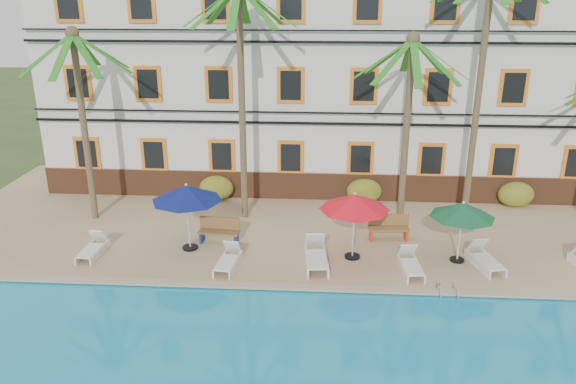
# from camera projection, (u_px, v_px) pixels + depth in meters

# --- Properties ---
(ground) EXTENTS (100.00, 100.00, 0.00)m
(ground) POSITION_uv_depth(u_px,v_px,m) (323.00, 282.00, 18.33)
(ground) COLOR #384C23
(ground) RESTS_ON ground
(pool_deck) EXTENTS (30.00, 12.00, 0.25)m
(pool_deck) POSITION_uv_depth(u_px,v_px,m) (324.00, 219.00, 22.97)
(pool_deck) COLOR tan
(pool_deck) RESTS_ON ground
(pool_coping) EXTENTS (30.00, 0.35, 0.06)m
(pool_coping) POSITION_uv_depth(u_px,v_px,m) (323.00, 288.00, 17.39)
(pool_coping) COLOR tan
(pool_coping) RESTS_ON pool_deck
(hotel_building) EXTENTS (25.40, 6.44, 10.22)m
(hotel_building) POSITION_uv_depth(u_px,v_px,m) (327.00, 72.00, 25.84)
(hotel_building) COLOR silver
(hotel_building) RESTS_ON pool_deck
(palm_a) EXTENTS (4.13, 4.13, 7.50)m
(palm_a) POSITION_uv_depth(u_px,v_px,m) (81.00, 99.00, 21.13)
(palm_a) COLOR brown
(palm_a) RESTS_ON pool_deck
(palm_b) EXTENTS (4.13, 4.13, 9.13)m
(palm_b) POSITION_uv_depth(u_px,v_px,m) (241.00, 74.00, 20.91)
(palm_b) COLOR brown
(palm_b) RESTS_ON pool_deck
(palm_c) EXTENTS (4.13, 4.13, 7.36)m
(palm_c) POSITION_uv_depth(u_px,v_px,m) (408.00, 105.00, 20.56)
(palm_c) COLOR brown
(palm_c) RESTS_ON pool_deck
(palm_d) EXTENTS (4.13, 4.13, 9.96)m
(palm_d) POSITION_uv_depth(u_px,v_px,m) (482.00, 62.00, 20.51)
(palm_d) COLOR brown
(palm_d) RESTS_ON pool_deck
(shrub_left) EXTENTS (1.50, 0.90, 1.10)m
(shrub_left) POSITION_uv_depth(u_px,v_px,m) (217.00, 188.00, 24.53)
(shrub_left) COLOR #2C5719
(shrub_left) RESTS_ON pool_deck
(shrub_mid) EXTENTS (1.50, 0.90, 1.10)m
(shrub_mid) POSITION_uv_depth(u_px,v_px,m) (364.00, 191.00, 24.14)
(shrub_mid) COLOR #2C5719
(shrub_mid) RESTS_ON pool_deck
(shrub_right) EXTENTS (1.50, 0.90, 1.10)m
(shrub_right) POSITION_uv_depth(u_px,v_px,m) (516.00, 194.00, 23.75)
(shrub_right) COLOR #2C5719
(shrub_right) RESTS_ON pool_deck
(umbrella_blue) EXTENTS (2.47, 2.47, 2.47)m
(umbrella_blue) POSITION_uv_depth(u_px,v_px,m) (187.00, 193.00, 19.37)
(umbrella_blue) COLOR black
(umbrella_blue) RESTS_ON pool_deck
(umbrella_red) EXTENTS (2.41, 2.41, 2.41)m
(umbrella_red) POSITION_uv_depth(u_px,v_px,m) (355.00, 202.00, 18.73)
(umbrella_red) COLOR black
(umbrella_red) RESTS_ON pool_deck
(umbrella_green) EXTENTS (2.17, 2.17, 2.18)m
(umbrella_green) POSITION_uv_depth(u_px,v_px,m) (463.00, 210.00, 18.56)
(umbrella_green) COLOR black
(umbrella_green) RESTS_ON pool_deck
(lounger_a) EXTENTS (0.66, 1.66, 0.77)m
(lounger_a) POSITION_uv_depth(u_px,v_px,m) (93.00, 248.00, 19.53)
(lounger_a) COLOR white
(lounger_a) RESTS_ON pool_deck
(lounger_b) EXTENTS (0.77, 1.71, 0.78)m
(lounger_b) POSITION_uv_depth(u_px,v_px,m) (228.00, 260.00, 18.68)
(lounger_b) COLOR white
(lounger_b) RESTS_ON pool_deck
(lounger_c) EXTENTS (0.88, 2.06, 0.95)m
(lounger_c) POSITION_uv_depth(u_px,v_px,m) (316.00, 256.00, 18.84)
(lounger_c) COLOR white
(lounger_c) RESTS_ON pool_deck
(lounger_d) EXTENTS (0.74, 1.72, 0.79)m
(lounger_d) POSITION_uv_depth(u_px,v_px,m) (411.00, 264.00, 18.40)
(lounger_d) COLOR white
(lounger_d) RESTS_ON pool_deck
(lounger_e) EXTENTS (1.02, 1.85, 0.83)m
(lounger_e) POSITION_uv_depth(u_px,v_px,m) (485.00, 259.00, 18.73)
(lounger_e) COLOR white
(lounger_e) RESTS_ON pool_deck
(bench_left) EXTENTS (1.54, 0.64, 0.93)m
(bench_left) POSITION_uv_depth(u_px,v_px,m) (220.00, 230.00, 20.45)
(bench_left) COLOR olive
(bench_left) RESTS_ON pool_deck
(bench_right) EXTENTS (1.53, 0.57, 0.93)m
(bench_right) POSITION_uv_depth(u_px,v_px,m) (388.00, 227.00, 20.74)
(bench_right) COLOR olive
(bench_right) RESTS_ON pool_deck
(pool_ladder) EXTENTS (0.54, 0.74, 0.74)m
(pool_ladder) POSITION_uv_depth(u_px,v_px,m) (447.00, 295.00, 17.08)
(pool_ladder) COLOR silver
(pool_ladder) RESTS_ON ground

